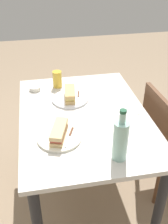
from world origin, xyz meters
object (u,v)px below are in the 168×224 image
at_px(baguette_sandwich_near, 70,94).
at_px(water_bottle, 120,140).
at_px(knife_far, 70,136).
at_px(olive_bowl, 35,88).
at_px(dining_table, 84,129).
at_px(knife_near, 78,97).
at_px(baguette_sandwich_far, 59,132).
at_px(beer_glass, 57,79).
at_px(plate_far, 59,138).
at_px(plate_near, 70,99).
at_px(chair_far, 165,136).

relative_size(baguette_sandwich_near, water_bottle, 0.65).
distance_m(knife_far, olive_bowl, 0.65).
height_order(dining_table, knife_near, knife_near).
xyz_separation_m(baguette_sandwich_far, olive_bowl, (-0.62, -0.12, -0.03)).
bearing_deg(water_bottle, dining_table, -166.57).
relative_size(baguette_sandwich_far, knife_far, 1.25).
bearing_deg(water_bottle, olive_bowl, -153.99).
bearing_deg(knife_far, beer_glass, -179.97).
xyz_separation_m(plate_far, olive_bowl, (-0.62, -0.12, 0.01)).
xyz_separation_m(plate_near, knife_far, (0.43, -0.06, 0.01)).
bearing_deg(plate_far, beer_glass, 174.76).
height_order(chair_far, plate_near, chair_far).
bearing_deg(knife_far, baguette_sandwich_far, -96.73).
xyz_separation_m(chair_far, plate_near, (-0.21, -0.68, 0.28)).
bearing_deg(baguette_sandwich_far, knife_far, 83.27).
xyz_separation_m(baguette_sandwich_near, baguette_sandwich_far, (0.42, -0.12, 0.00)).
distance_m(knife_near, beer_glass, 0.25).
relative_size(plate_near, baguette_sandwich_near, 1.32).
xyz_separation_m(knife_near, plate_far, (0.43, -0.18, -0.01)).
xyz_separation_m(dining_table, beer_glass, (-0.42, -0.13, 0.18)).
height_order(knife_far, olive_bowl, olive_bowl).
bearing_deg(dining_table, plate_near, -162.81).
relative_size(water_bottle, olive_bowl, 3.63).
bearing_deg(baguette_sandwich_near, baguette_sandwich_far, -16.33).
relative_size(plate_near, olive_bowl, 3.12).
bearing_deg(knife_near, olive_bowl, -122.44).
bearing_deg(knife_far, plate_near, 171.44).
xyz_separation_m(baguette_sandwich_near, olive_bowl, (-0.20, -0.24, -0.03)).
distance_m(dining_table, chair_far, 0.63).
relative_size(dining_table, chair_far, 1.34).
bearing_deg(baguette_sandwich_far, plate_near, 163.67).
xyz_separation_m(dining_table, plate_near, (-0.20, -0.06, 0.13)).
bearing_deg(dining_table, knife_far, -29.19).
bearing_deg(chair_far, dining_table, -90.33).
height_order(dining_table, knife_far, knife_far).
relative_size(chair_far, olive_bowl, 10.52).
xyz_separation_m(plate_far, water_bottle, (0.22, 0.29, 0.11)).
distance_m(plate_near, beer_glass, 0.24).
relative_size(plate_near, knife_near, 1.44).
bearing_deg(beer_glass, chair_far, 60.12).
height_order(knife_near, baguette_sandwich_far, baguette_sandwich_far).
relative_size(plate_far, baguette_sandwich_far, 1.20).
relative_size(plate_far, beer_glass, 2.00).
relative_size(plate_far, olive_bowl, 3.12).
bearing_deg(dining_table, baguette_sandwich_far, -40.19).
bearing_deg(chair_far, baguette_sandwich_far, -74.78).
bearing_deg(olive_bowl, chair_far, 66.35).
bearing_deg(knife_near, plate_near, -85.98).
xyz_separation_m(chair_far, water_bottle, (0.44, -0.51, 0.39)).
bearing_deg(baguette_sandwich_far, beer_glass, 174.76).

